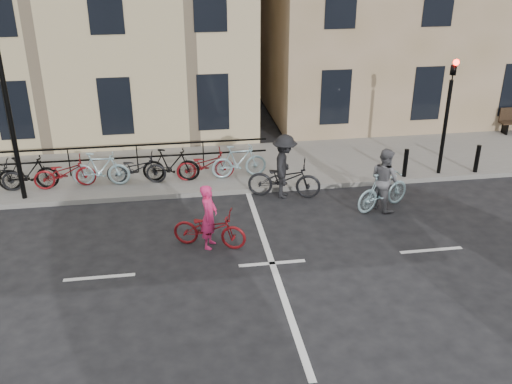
{
  "coord_description": "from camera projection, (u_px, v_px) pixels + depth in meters",
  "views": [
    {
      "loc": [
        -2.15,
        -11.41,
        7.16
      ],
      "look_at": [
        -0.12,
        1.72,
        1.1
      ],
      "focal_mm": 40.0,
      "sensor_mm": 36.0,
      "label": 1
    }
  ],
  "objects": [
    {
      "name": "cyclist_pink",
      "position": [
        209.0,
        226.0,
        14.05
      ],
      "size": [
        1.97,
        1.26,
        1.65
      ],
      "rotation": [
        0.0,
        0.0,
        1.21
      ],
      "color": "maroon",
      "rests_on": "ground"
    },
    {
      "name": "bollard_east",
      "position": [
        405.0,
        163.0,
        17.8
      ],
      "size": [
        0.14,
        0.14,
        0.9
      ],
      "primitive_type": "cylinder",
      "color": "black",
      "rests_on": "sidewalk"
    },
    {
      "name": "sidewalk",
      "position": [
        117.0,
        174.0,
        18.34
      ],
      "size": [
        46.0,
        4.0,
        0.15
      ],
      "primitive_type": "cube",
      "color": "slate",
      "rests_on": "ground"
    },
    {
      "name": "lamp_post",
      "position": [
        4.0,
        84.0,
        15.13
      ],
      "size": [
        0.36,
        0.36,
        5.28
      ],
      "color": "black",
      "rests_on": "sidewalk"
    },
    {
      "name": "ground",
      "position": [
        272.0,
        263.0,
        13.53
      ],
      "size": [
        120.0,
        120.0,
        0.0
      ],
      "primitive_type": "plane",
      "color": "black",
      "rests_on": "ground"
    },
    {
      "name": "cyclist_grey",
      "position": [
        384.0,
        185.0,
        15.93
      ],
      "size": [
        1.91,
        1.23,
        1.8
      ],
      "rotation": [
        0.0,
        0.0,
        1.99
      ],
      "color": "#91B4BE",
      "rests_on": "ground"
    },
    {
      "name": "parked_bikes",
      "position": [
        117.0,
        169.0,
        17.25
      ],
      "size": [
        9.35,
        1.23,
        1.05
      ],
      "color": "black",
      "rests_on": "sidewalk"
    },
    {
      "name": "cyclist_dark",
      "position": [
        284.0,
        173.0,
        16.66
      ],
      "size": [
        2.27,
        1.38,
        1.91
      ],
      "rotation": [
        0.0,
        0.0,
        1.3
      ],
      "color": "black",
      "rests_on": "ground"
    },
    {
      "name": "traffic_light",
      "position": [
        449.0,
        103.0,
        17.27
      ],
      "size": [
        0.18,
        0.3,
        3.9
      ],
      "color": "black",
      "rests_on": "sidewalk"
    },
    {
      "name": "bollard_west",
      "position": [
        477.0,
        159.0,
        18.13
      ],
      "size": [
        0.14,
        0.14,
        0.9
      ],
      "primitive_type": "cylinder",
      "color": "black",
      "rests_on": "sidewalk"
    }
  ]
}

